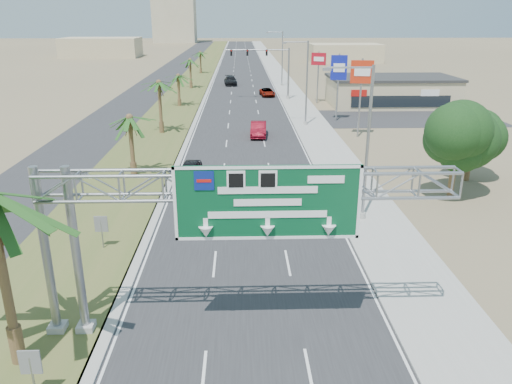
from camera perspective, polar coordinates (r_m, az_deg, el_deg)
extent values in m
cube|color=#28282B|center=(119.04, -1.61, 13.39)|extent=(12.00, 300.00, 0.02)
cube|color=#9E9B93|center=(119.38, 2.58, 13.41)|extent=(4.00, 300.00, 0.10)
cube|color=#4F5B28|center=(119.42, -6.55, 13.32)|extent=(7.00, 300.00, 0.12)
cube|color=#28282B|center=(120.18, -9.97, 13.17)|extent=(8.00, 300.00, 0.02)
cylinder|color=gray|center=(21.55, -19.84, -6.68)|extent=(0.36, 0.36, 7.40)
cylinder|color=gray|center=(21.95, -22.84, -6.59)|extent=(0.36, 0.36, 7.40)
cube|color=#9E9B93|center=(23.25, -18.83, -14.46)|extent=(0.70, 0.70, 0.40)
cube|color=#9E9B93|center=(23.62, -21.70, -14.26)|extent=(0.70, 0.70, 0.40)
cube|color=#074926|center=(19.15, 1.33, -1.25)|extent=(7.20, 0.12, 3.00)
cube|color=navy|center=(18.78, -5.96, 1.30)|extent=(0.75, 0.03, 0.75)
cone|color=white|center=(19.52, 1.32, -4.49)|extent=(0.56, 0.56, 0.45)
cylinder|color=brown|center=(20.72, -26.75, -9.40)|extent=(0.36, 0.36, 7.00)
cylinder|color=brown|center=(22.04, -25.67, -15.50)|extent=(0.54, 0.54, 1.68)
cylinder|color=brown|center=(42.61, -14.00, 4.98)|extent=(0.36, 0.36, 5.00)
cylinder|color=brown|center=(43.11, -13.79, 2.54)|extent=(0.54, 0.54, 1.20)
cylinder|color=brown|center=(57.92, -10.87, 9.37)|extent=(0.36, 0.36, 5.80)
cylinder|color=brown|center=(58.34, -10.73, 7.25)|extent=(0.54, 0.54, 1.39)
cylinder|color=brown|center=(75.63, -8.80, 11.32)|extent=(0.36, 0.36, 4.50)
cylinder|color=brown|center=(75.89, -8.74, 10.04)|extent=(0.54, 0.54, 1.08)
cylinder|color=brown|center=(94.34, -7.48, 13.20)|extent=(0.36, 0.36, 5.20)
cylinder|color=brown|center=(94.57, -7.43, 12.01)|extent=(0.54, 0.54, 1.25)
cylinder|color=brown|center=(119.15, -6.35, 14.44)|extent=(0.36, 0.36, 4.80)
cylinder|color=brown|center=(119.32, -6.31, 13.57)|extent=(0.54, 0.54, 1.15)
cylinder|color=gray|center=(32.35, 12.63, 5.13)|extent=(0.20, 0.20, 10.00)
cylinder|color=gray|center=(31.21, 10.73, 13.81)|extent=(2.80, 0.12, 0.12)
cube|color=slate|center=(30.95, 8.12, 13.71)|extent=(0.50, 0.22, 0.18)
cylinder|color=#9E9B93|center=(33.81, 12.04, -2.68)|extent=(0.44, 0.44, 0.50)
cylinder|color=gray|center=(61.38, 5.82, 12.16)|extent=(0.20, 0.20, 10.00)
cylinder|color=gray|center=(60.79, 4.62, 16.72)|extent=(2.80, 0.12, 0.12)
cube|color=slate|center=(60.66, 3.24, 16.65)|extent=(0.50, 0.22, 0.18)
cylinder|color=#9E9B93|center=(62.16, 5.67, 7.82)|extent=(0.44, 0.44, 0.50)
cylinder|color=gray|center=(97.00, 3.02, 14.92)|extent=(0.20, 0.20, 10.00)
cylinder|color=gray|center=(96.63, 2.20, 17.80)|extent=(2.80, 0.12, 0.12)
cube|color=slate|center=(96.54, 1.33, 17.75)|extent=(0.50, 0.22, 0.18)
cylinder|color=#9E9B93|center=(97.50, 2.97, 12.14)|extent=(0.44, 0.44, 0.50)
cylinder|color=gray|center=(81.20, 3.74, 13.30)|extent=(0.28, 0.28, 8.00)
cylinder|color=gray|center=(80.56, 0.11, 15.93)|extent=(10.00, 0.18, 0.18)
cube|color=black|center=(80.45, 1.22, 15.64)|extent=(0.32, 0.18, 0.95)
cube|color=black|center=(80.35, -0.99, 15.63)|extent=(0.32, 0.18, 0.95)
cube|color=black|center=(80.35, -2.85, 15.61)|extent=(0.32, 0.18, 0.95)
sphere|color=red|center=(80.31, 1.23, 15.85)|extent=(0.22, 0.22, 0.22)
imported|color=black|center=(80.93, 3.78, 15.41)|extent=(0.16, 0.16, 0.60)
cylinder|color=#9E9B93|center=(81.69, 3.68, 10.72)|extent=(0.56, 0.56, 0.60)
cube|color=tan|center=(78.44, 15.16, 10.99)|extent=(18.00, 10.00, 4.00)
cylinder|color=brown|center=(39.23, 21.57, 2.10)|extent=(0.44, 0.44, 3.90)
sphere|color=black|center=(38.59, 22.05, 5.78)|extent=(4.50, 4.50, 4.50)
cylinder|color=brown|center=(44.03, 23.15, 3.29)|extent=(0.44, 0.44, 3.30)
sphere|color=black|center=(43.52, 23.54, 6.07)|extent=(3.50, 3.50, 3.50)
cylinder|color=gray|center=(20.02, -24.12, -18.92)|extent=(0.08, 0.08, 1.80)
cube|color=slate|center=(19.61, -24.41, -17.30)|extent=(0.75, 0.06, 0.95)
cylinder|color=gray|center=(30.00, -17.16, -4.74)|extent=(0.08, 0.08, 1.80)
cube|color=slate|center=(29.73, -17.29, -3.51)|extent=(0.75, 0.06, 0.95)
cube|color=#B6AA8A|center=(260.31, -9.37, 20.36)|extent=(20.00, 16.00, 35.00)
cube|color=tan|center=(174.41, -17.25, 15.51)|extent=(24.00, 14.00, 6.00)
cube|color=tan|center=(151.81, 10.14, 15.38)|extent=(20.00, 12.00, 5.00)
imported|color=black|center=(41.64, -7.53, 2.50)|extent=(1.99, 4.27, 1.41)
imported|color=maroon|center=(55.96, 0.28, 7.19)|extent=(1.96, 4.99, 1.62)
imported|color=gray|center=(84.80, 1.28, 11.32)|extent=(2.62, 4.84, 1.29)
imported|color=black|center=(98.95, -2.93, 12.59)|extent=(2.71, 5.82, 1.65)
cylinder|color=gray|center=(56.15, 11.81, 10.40)|extent=(0.20, 0.20, 8.50)
cube|color=red|center=(55.78, 12.02, 13.28)|extent=(2.42, 0.67, 2.40)
cube|color=white|center=(55.61, 12.06, 13.26)|extent=(1.67, 0.30, 0.84)
cylinder|color=gray|center=(64.80, 9.33, 11.67)|extent=(0.20, 0.20, 8.36)
cube|color=#101998|center=(64.51, 9.45, 13.85)|extent=(2.02, 0.51, 3.00)
cube|color=white|center=(64.34, 9.48, 13.83)|extent=(1.40, 0.19, 1.05)
cylinder|color=gray|center=(78.13, 7.09, 12.84)|extent=(0.20, 0.20, 7.71)
cube|color=#AC0D1B|center=(77.86, 7.18, 14.85)|extent=(2.15, 1.11, 1.80)
cube|color=white|center=(77.69, 7.20, 14.84)|extent=(1.44, 0.62, 0.63)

